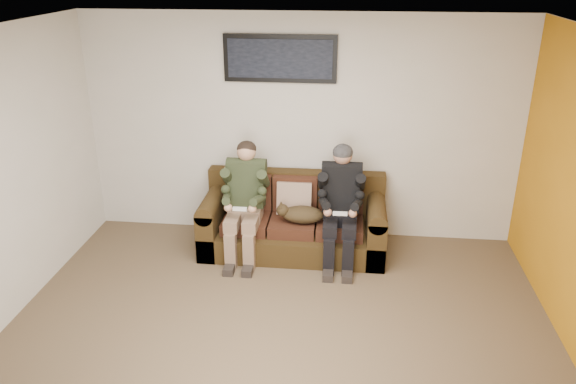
# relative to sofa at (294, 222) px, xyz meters

# --- Properties ---
(floor) EXTENTS (5.00, 5.00, 0.00)m
(floor) POSITION_rel_sofa_xyz_m (0.03, -1.82, -0.32)
(floor) COLOR brown
(floor) RESTS_ON ground
(ceiling) EXTENTS (5.00, 5.00, 0.00)m
(ceiling) POSITION_rel_sofa_xyz_m (0.03, -1.82, 2.28)
(ceiling) COLOR silver
(ceiling) RESTS_ON ground
(wall_back) EXTENTS (5.00, 0.00, 5.00)m
(wall_back) POSITION_rel_sofa_xyz_m (0.03, 0.43, 0.98)
(wall_back) COLOR beige
(wall_back) RESTS_ON ground
(sofa) EXTENTS (2.05, 0.89, 0.84)m
(sofa) POSITION_rel_sofa_xyz_m (0.00, 0.00, 0.00)
(sofa) COLOR #362610
(sofa) RESTS_ON ground
(throw_pillow) EXTENTS (0.39, 0.19, 0.39)m
(throw_pillow) POSITION_rel_sofa_xyz_m (-0.00, 0.04, 0.28)
(throw_pillow) COLOR #9E7E68
(throw_pillow) RESTS_ON sofa
(throw_blanket) EXTENTS (0.42, 0.21, 0.07)m
(throw_blanket) POSITION_rel_sofa_xyz_m (-0.62, 0.26, 0.52)
(throw_blanket) COLOR tan
(throw_blanket) RESTS_ON sofa
(person_left) EXTENTS (0.51, 0.87, 1.27)m
(person_left) POSITION_rel_sofa_xyz_m (-0.53, -0.17, 0.39)
(person_left) COLOR #886B55
(person_left) RESTS_ON sofa
(person_right) EXTENTS (0.51, 0.86, 1.27)m
(person_right) POSITION_rel_sofa_xyz_m (0.53, -0.17, 0.39)
(person_right) COLOR black
(person_right) RESTS_ON sofa
(cat) EXTENTS (0.66, 0.26, 0.24)m
(cat) POSITION_rel_sofa_xyz_m (0.10, -0.19, 0.19)
(cat) COLOR #45341B
(cat) RESTS_ON sofa
(framed_poster) EXTENTS (1.25, 0.05, 0.52)m
(framed_poster) POSITION_rel_sofa_xyz_m (-0.20, 0.39, 1.78)
(framed_poster) COLOR black
(framed_poster) RESTS_ON wall_back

